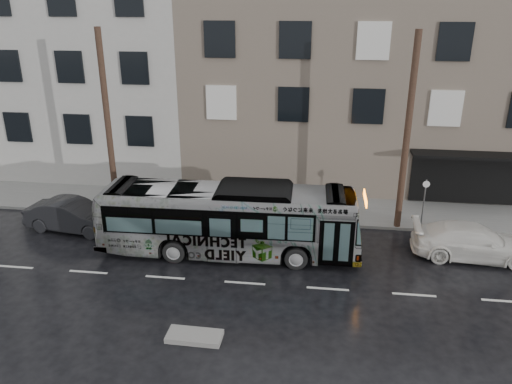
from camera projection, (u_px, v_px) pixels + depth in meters
The scene contains 11 objects.
ground at pixel (253, 253), 21.69m from camera, with size 120.00×120.00×0.00m, color black.
sidewalk at pixel (266, 207), 26.19m from camera, with size 90.00×3.60×0.15m, color gray.
building_taupe at pixel (361, 82), 30.82m from camera, with size 20.00×12.00×11.00m, color #75655A.
building_grey at pixel (21, 35), 34.07m from camera, with size 26.00×15.00×16.00m, color #BCB8B2.
utility_pole_front at pixel (407, 135), 22.26m from camera, with size 0.30×0.30×9.00m, color #4B3225.
utility_pole_rear at pixel (108, 125), 23.95m from camera, with size 0.30×0.30×9.00m, color #4B3225.
sign_post at pixel (424, 204), 23.33m from camera, with size 0.06×0.06×2.40m, color slate.
bus at pixel (229, 220), 21.20m from camera, with size 2.60×11.12×3.10m, color #B2B2B2.
white_sedan at pixel (473, 242), 21.07m from camera, with size 2.04×5.02×1.46m, color white.
dark_sedan at pixel (73, 216), 23.56m from camera, with size 1.58×4.52×1.49m, color black.
slush_pile at pixel (194, 336), 16.19m from camera, with size 1.80×0.80×0.18m, color gray.
Camera 1 is at (2.61, -19.07, 10.34)m, focal length 35.00 mm.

